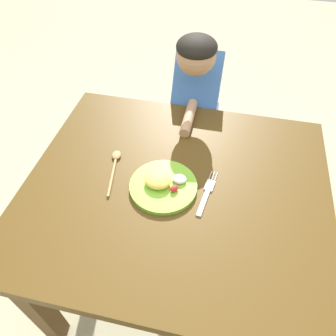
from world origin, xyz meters
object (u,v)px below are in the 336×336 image
fork (207,194)px  spoon (115,164)px  plate (163,185)px  person (195,119)px

fork → spoon: 0.36m
plate → spoon: bearing=162.2°
plate → person: bearing=87.6°
spoon → fork: bearing=-110.2°
spoon → person: (0.23, 0.54, -0.18)m
spoon → person: size_ratio=0.21×
spoon → person: person is taller
fork → person: bearing=20.2°
fork → spoon: (-0.36, 0.06, 0.00)m
spoon → person: 0.62m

